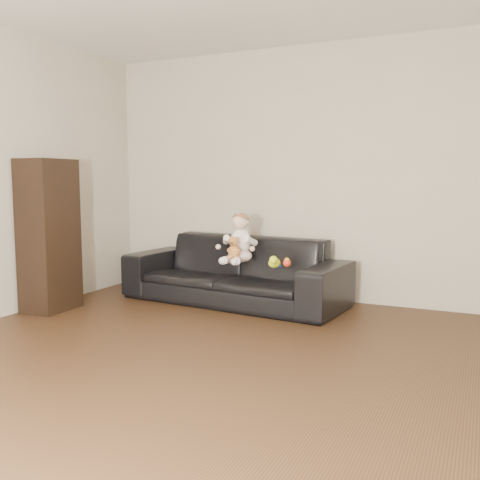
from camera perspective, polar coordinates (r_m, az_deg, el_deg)
The scene contains 10 objects.
floor at distance 3.21m, azimuth -4.46°, elevation -16.34°, with size 5.50×5.50×0.00m, color #3B2515.
wall_back at distance 5.52m, azimuth 9.64°, elevation 6.96°, with size 5.00×5.00×0.00m, color #B3AA97.
sofa at distance 5.42m, azimuth -0.61°, elevation -3.23°, with size 2.26×0.88×0.66m, color black.
cabinet at distance 5.37m, azimuth -19.70°, elevation 0.46°, with size 0.36×0.49×1.43m, color black.
shelf_item at distance 5.34m, azimuth -19.68°, elevation 3.90°, with size 0.18×0.25×0.28m, color silver.
baby at distance 5.22m, azimuth -0.06°, elevation -0.07°, with size 0.35×0.42×0.49m.
teddy_bear at distance 5.09m, azimuth -0.66°, elevation -0.85°, with size 0.13×0.13×0.21m.
toy_green at distance 4.93m, azimuth 3.69°, elevation -2.46°, with size 0.11×0.13×0.09m, color #CBE11A.
toy_rattle at distance 4.98m, azimuth 5.02°, elevation -2.46°, with size 0.08×0.08×0.08m, color red.
toy_blue_disc at distance 5.00m, azimuth 3.82°, elevation -2.77°, with size 0.11×0.11×0.02m, color #173FBA.
Camera 1 is at (1.46, -2.57, 1.24)m, focal length 40.00 mm.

